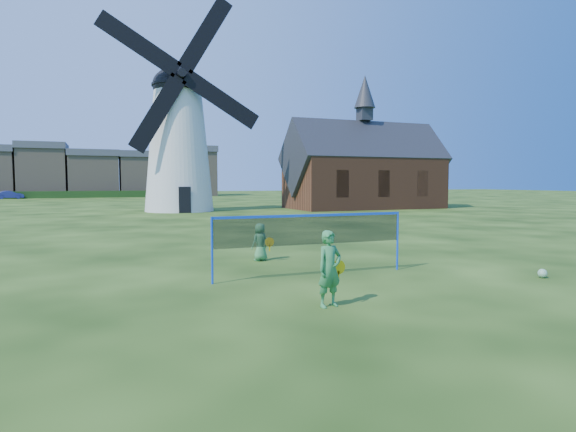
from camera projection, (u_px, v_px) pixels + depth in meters
The scene contains 8 objects.
ground at pixel (288, 280), 11.46m from camera, with size 220.00×220.00×0.00m, color black.
windmill at pixel (179, 140), 38.05m from camera, with size 12.06×5.40×16.45m.
chapel at pixel (364, 171), 42.57m from camera, with size 13.80×6.69×11.67m.
badminton_net at pixel (312, 231), 11.86m from camera, with size 5.05×0.05×1.55m.
player_girl at pixel (330, 269), 8.98m from camera, with size 0.72×0.46×1.44m.
player_boy at pixel (260, 242), 14.27m from camera, with size 0.68×0.51×1.12m.
play_ball at pixel (542, 273), 11.74m from camera, with size 0.22×0.22×0.22m, color green.
car_right at pixel (10, 195), 65.73m from camera, with size 1.17×3.36×1.11m, color navy.
Camera 1 is at (-4.10, -10.55, 2.35)m, focal length 29.97 mm.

